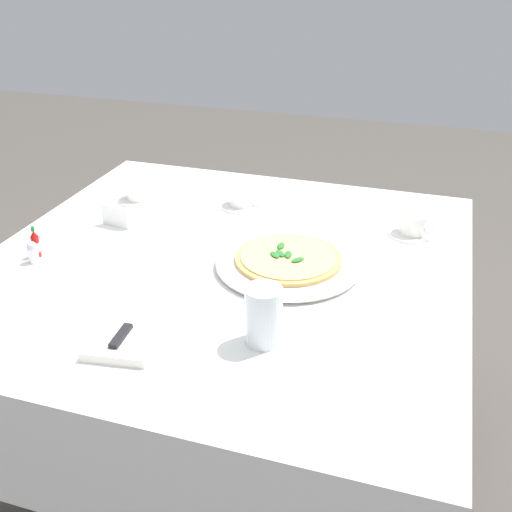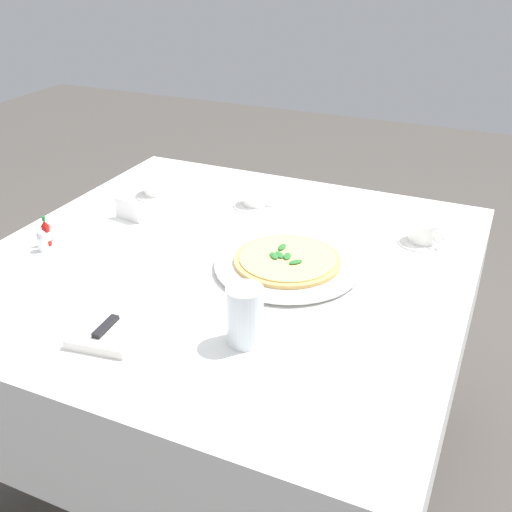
% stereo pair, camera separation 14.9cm
% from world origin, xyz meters
% --- Properties ---
extents(ground_plane, '(8.00, 8.00, 0.00)m').
position_xyz_m(ground_plane, '(0.00, 0.00, 0.00)').
color(ground_plane, '#4C4742').
extents(dining_table, '(1.19, 1.19, 0.72)m').
position_xyz_m(dining_table, '(0.00, 0.00, 0.60)').
color(dining_table, white).
rests_on(dining_table, ground_plane).
extents(pizza_plate, '(0.36, 0.36, 0.02)m').
position_xyz_m(pizza_plate, '(0.01, -0.16, 0.73)').
color(pizza_plate, white).
rests_on(pizza_plate, dining_table).
extents(pizza, '(0.26, 0.26, 0.02)m').
position_xyz_m(pizza, '(0.01, -0.16, 0.75)').
color(pizza, '#DBAD60').
rests_on(pizza, pizza_plate).
extents(coffee_cup_far_right, '(0.13, 0.13, 0.06)m').
position_xyz_m(coffee_cup_far_right, '(0.28, 0.38, 0.75)').
color(coffee_cup_far_right, white).
rests_on(coffee_cup_far_right, dining_table).
extents(coffee_cup_far_left, '(0.13, 0.13, 0.06)m').
position_xyz_m(coffee_cup_far_left, '(0.33, 0.07, 0.75)').
color(coffee_cup_far_left, white).
rests_on(coffee_cup_far_left, dining_table).
extents(coffee_cup_near_left, '(0.13, 0.13, 0.06)m').
position_xyz_m(coffee_cup_near_left, '(0.29, -0.44, 0.75)').
color(coffee_cup_near_left, white).
rests_on(coffee_cup_near_left, dining_table).
extents(water_glass_back_corner, '(0.07, 0.07, 0.12)m').
position_xyz_m(water_glass_back_corner, '(-0.30, -0.19, 0.77)').
color(water_glass_back_corner, white).
rests_on(water_glass_back_corner, dining_table).
extents(napkin_folded, '(0.24, 0.16, 0.02)m').
position_xyz_m(napkin_folded, '(-0.35, 0.07, 0.73)').
color(napkin_folded, white).
rests_on(napkin_folded, dining_table).
extents(dinner_knife, '(0.20, 0.03, 0.01)m').
position_xyz_m(dinner_knife, '(-0.35, 0.07, 0.75)').
color(dinner_knife, silver).
rests_on(dinner_knife, napkin_folded).
extents(hot_sauce_bottle, '(0.02, 0.02, 0.08)m').
position_xyz_m(hot_sauce_bottle, '(-0.13, 0.46, 0.76)').
color(hot_sauce_bottle, '#B7140F').
rests_on(hot_sauce_bottle, dining_table).
extents(salt_shaker, '(0.03, 0.03, 0.06)m').
position_xyz_m(salt_shaker, '(-0.10, 0.47, 0.75)').
color(salt_shaker, white).
rests_on(salt_shaker, dining_table).
extents(pepper_shaker, '(0.03, 0.03, 0.06)m').
position_xyz_m(pepper_shaker, '(-0.15, 0.45, 0.75)').
color(pepper_shaker, white).
rests_on(pepper_shaker, dining_table).
extents(menu_card, '(0.02, 0.09, 0.06)m').
position_xyz_m(menu_card, '(0.09, 0.36, 0.75)').
color(menu_card, white).
rests_on(menu_card, dining_table).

